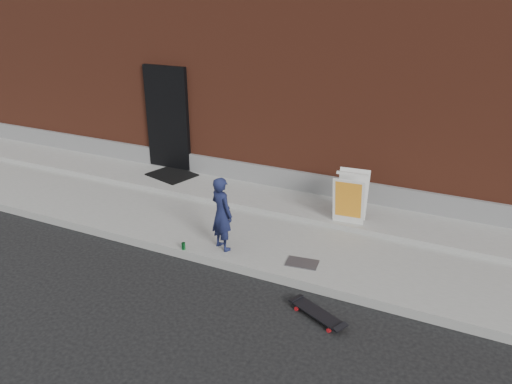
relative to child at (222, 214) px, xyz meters
The scene contains 10 objects.
ground 0.87m from the child, 116.35° to the right, with size 80.00×80.00×0.00m, color black.
sidewalk 1.34m from the child, 99.12° to the left, with size 20.00×3.00×0.15m, color gray.
apron 2.12m from the child, 95.11° to the left, with size 20.00×1.20×0.10m, color gray.
building 6.85m from the child, 91.58° to the left, with size 20.00×8.10×5.00m.
child is the anchor object (origin of this frame).
skateboard 2.24m from the child, 24.94° to the right, with size 0.87×0.56×0.10m.
pizza_sign 2.32m from the child, 45.67° to the left, with size 0.59×0.68×0.89m.
soda_can 0.84m from the child, 149.82° to the right, with size 0.06×0.06×0.12m, color #1B8738.
doormat 3.34m from the child, 138.67° to the left, with size 0.93×0.76×0.03m, color black.
utility_plate 1.47m from the child, ahead, with size 0.48×0.31×0.01m, color #57575C.
Camera 1 is at (3.75, -5.81, 4.13)m, focal length 35.00 mm.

